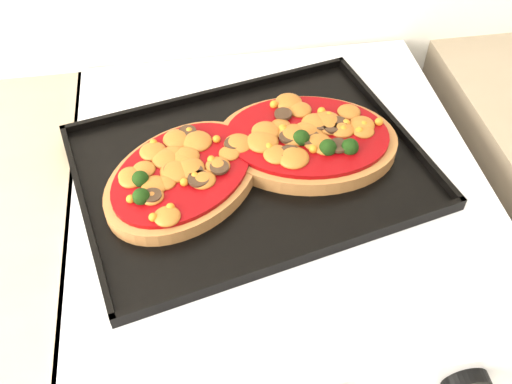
{
  "coord_description": "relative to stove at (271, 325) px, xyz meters",
  "views": [
    {
      "loc": [
        -0.17,
        1.13,
        1.5
      ],
      "look_at": [
        -0.09,
        1.65,
        0.92
      ],
      "focal_mm": 40.0,
      "sensor_mm": 36.0,
      "label": 1
    }
  ],
  "objects": [
    {
      "name": "stove",
      "position": [
        0.0,
        0.0,
        0.0
      ],
      "size": [
        0.6,
        0.6,
        0.91
      ],
      "primitive_type": "cube",
      "color": "white",
      "rests_on": "floor"
    },
    {
      "name": "pizza_right",
      "position": [
        0.05,
        0.02,
        0.48
      ],
      "size": [
        0.29,
        0.23,
        0.04
      ],
      "primitive_type": null,
      "rotation": [
        0.0,
        0.0,
        -0.16
      ],
      "color": "#A76739",
      "rests_on": "baking_tray"
    },
    {
      "name": "baking_tray",
      "position": [
        -0.04,
        0.0,
        0.47
      ],
      "size": [
        0.55,
        0.45,
        0.02
      ],
      "primitive_type": "cube",
      "rotation": [
        0.0,
        0.0,
        0.23
      ],
      "color": "black",
      "rests_on": "stove"
    },
    {
      "name": "pizza_left",
      "position": [
        -0.13,
        -0.02,
        0.48
      ],
      "size": [
        0.3,
        0.29,
        0.04
      ],
      "primitive_type": null,
      "rotation": [
        0.0,
        0.0,
        0.73
      ],
      "color": "#A76739",
      "rests_on": "baking_tray"
    }
  ]
}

